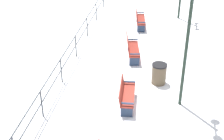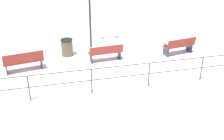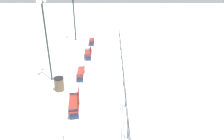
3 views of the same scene
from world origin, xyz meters
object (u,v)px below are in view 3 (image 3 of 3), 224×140
object	(u,v)px
bench_third	(82,72)
lamppost_middle	(44,22)
trash_bin	(59,84)
bench_fourth	(76,102)
lamppost_near	(73,6)
bench_nearest	(92,40)
bench_second	(89,52)

from	to	relation	value
bench_third	lamppost_middle	bearing A→B (deg)	7.34
lamppost_middle	trash_bin	xyz separation A→B (m)	(-0.81, 1.29, -3.30)
bench_third	lamppost_middle	distance (m)	3.80
bench_fourth	trash_bin	world-z (taller)	bench_fourth
lamppost_near	bench_nearest	bearing A→B (deg)	142.89
bench_second	bench_third	bearing A→B (deg)	79.90
bench_nearest	bench_third	bearing A→B (deg)	85.84
bench_third	lamppost_near	world-z (taller)	lamppost_near
bench_fourth	lamppost_near	distance (m)	12.78
bench_fourth	lamppost_near	world-z (taller)	lamppost_near
bench_fourth	trash_bin	bearing A→B (deg)	-66.24
bench_third	bench_fourth	xyz separation A→B (m)	(-0.21, 3.60, 0.04)
lamppost_near	bench_second	bearing A→B (deg)	111.02
bench_second	lamppost_near	bearing A→B (deg)	-78.41
bench_nearest	bench_fourth	world-z (taller)	bench_fourth
bench_nearest	trash_bin	world-z (taller)	bench_nearest
lamppost_near	trash_bin	size ratio (longest dim) A/B	6.15
lamppost_near	lamppost_middle	bearing A→B (deg)	90.00
lamppost_middle	trash_bin	size ratio (longest dim) A/B	6.09
bench_nearest	bench_second	xyz separation A→B (m)	(-0.05, 3.60, 0.01)
bench_second	lamppost_middle	world-z (taller)	lamppost_middle
trash_bin	bench_nearest	bearing A→B (deg)	-96.89
bench_second	bench_third	distance (m)	3.62
trash_bin	bench_second	bearing A→B (deg)	-102.00
bench_second	bench_fourth	size ratio (longest dim) A/B	0.95
bench_fourth	lamppost_middle	xyz separation A→B (m)	(2.10, -3.24, 3.24)
lamppost_middle	bench_fourth	bearing A→B (deg)	123.04
bench_second	bench_fourth	xyz separation A→B (m)	(-0.17, 7.22, 0.03)
bench_fourth	lamppost_middle	world-z (taller)	lamppost_middle
lamppost_middle	trash_bin	world-z (taller)	lamppost_middle
bench_nearest	bench_second	size ratio (longest dim) A/B	0.87
bench_fourth	lamppost_middle	distance (m)	5.04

